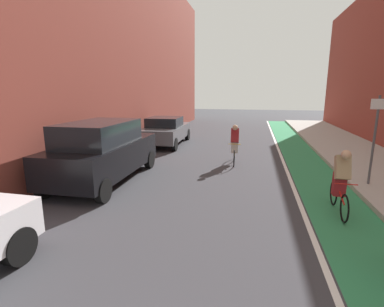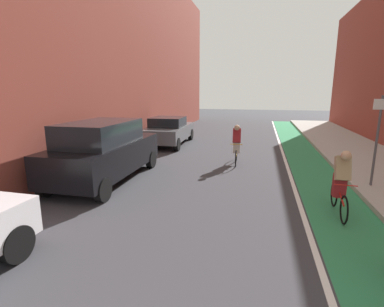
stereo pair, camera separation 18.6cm
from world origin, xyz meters
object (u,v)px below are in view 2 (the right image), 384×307
Objects in this scene: cyclist_trailing at (237,144)px; street_sign_post at (378,133)px; parked_suv_black at (104,150)px; cyclist_mid at (341,180)px; parked_sedan_gray at (169,130)px.

cyclist_trailing is 0.64× the size of street_sign_post.
parked_suv_black is 2.79× the size of cyclist_mid.
parked_sedan_gray is 10.47m from cyclist_mid.
parked_sedan_gray is at bearing 130.94° from cyclist_mid.
street_sign_post is at bearing -28.29° from cyclist_trailing.
parked_suv_black is 5.22m from cyclist_trailing.
parked_suv_black is at bearing -140.53° from cyclist_trailing.
parked_suv_black is at bearing -90.01° from parked_sedan_gray.
cyclist_mid is 0.64× the size of street_sign_post.
parked_sedan_gray is at bearing 139.14° from cyclist_trailing.
street_sign_post is (8.27, 1.03, 0.70)m from parked_suv_black.
street_sign_post is (8.27, -5.77, 0.94)m from parked_sedan_gray.
cyclist_mid is 2.71m from street_sign_post.
parked_sedan_gray is at bearing 89.99° from parked_suv_black.
cyclist_trailing is (4.03, -3.48, 0.02)m from parked_sedan_gray.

